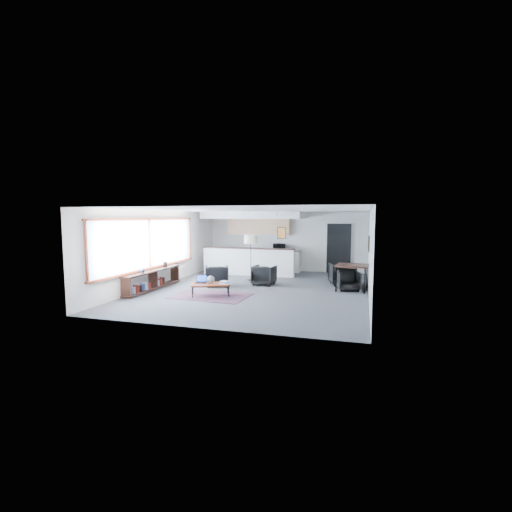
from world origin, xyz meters
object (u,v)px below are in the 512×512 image
(floor_lamp, at_px, (251,241))
(dining_chair_near, at_px, (348,281))
(dining_table, at_px, (352,267))
(dining_chair_far, at_px, (342,275))
(coffee_table, at_px, (210,284))
(armchair_right, at_px, (264,274))
(laptop, at_px, (201,280))
(armchair_left, at_px, (217,275))
(ceramic_pot, at_px, (211,280))
(microwave, at_px, (279,246))
(book_stack, at_px, (225,283))

(floor_lamp, relative_size, dining_chair_near, 2.86)
(dining_table, height_order, dining_chair_far, dining_table)
(coffee_table, relative_size, armchair_right, 1.73)
(dining_chair_near, bearing_deg, laptop, -171.14)
(armchair_left, relative_size, dining_chair_near, 1.31)
(armchair_left, height_order, floor_lamp, floor_lamp)
(ceramic_pot, bearing_deg, dining_chair_far, 39.20)
(microwave, bearing_deg, floor_lamp, -111.21)
(dining_table, height_order, dining_chair_near, dining_table)
(coffee_table, distance_m, dining_chair_near, 4.45)
(dining_chair_near, xyz_separation_m, microwave, (-3.08, 3.49, 0.81))
(microwave, bearing_deg, dining_table, -56.33)
(armchair_right, relative_size, dining_chair_far, 1.05)
(armchair_right, height_order, floor_lamp, floor_lamp)
(book_stack, height_order, dining_chair_far, dining_chair_far)
(ceramic_pot, xyz_separation_m, armchair_left, (-0.44, 1.56, -0.11))
(armchair_left, bearing_deg, coffee_table, 82.53)
(floor_lamp, height_order, dining_chair_far, floor_lamp)
(book_stack, height_order, armchair_left, armchair_left)
(armchair_left, xyz_separation_m, floor_lamp, (0.77, 1.49, 1.09))
(floor_lamp, distance_m, dining_chair_near, 3.93)
(armchair_left, bearing_deg, floor_lamp, -140.13)
(armchair_right, xyz_separation_m, floor_lamp, (-0.74, 0.81, 1.11))
(laptop, xyz_separation_m, floor_lamp, (0.67, 2.98, 1.04))
(ceramic_pot, distance_m, dining_table, 4.57)
(book_stack, relative_size, armchair_right, 0.45)
(coffee_table, height_order, laptop, laptop)
(book_stack, xyz_separation_m, dining_chair_far, (3.26, 2.94, -0.06))
(armchair_left, bearing_deg, laptop, 70.93)
(book_stack, xyz_separation_m, microwave, (0.42, 5.48, 0.69))
(floor_lamp, xyz_separation_m, dining_table, (3.73, -0.96, -0.72))
(laptop, relative_size, dining_chair_near, 0.60)
(floor_lamp, distance_m, microwave, 2.58)
(ceramic_pot, height_order, floor_lamp, floor_lamp)
(laptop, height_order, floor_lamp, floor_lamp)
(coffee_table, xyz_separation_m, book_stack, (0.44, 0.07, 0.07))
(coffee_table, xyz_separation_m, armchair_left, (-0.43, 1.57, 0.04))
(laptop, relative_size, armchair_left, 0.46)
(dining_table, bearing_deg, floor_lamp, 165.62)
(armchair_right, distance_m, floor_lamp, 1.56)
(dining_chair_near, bearing_deg, ceramic_pot, -168.40)
(dining_chair_far, bearing_deg, dining_table, 95.63)
(armchair_right, height_order, dining_chair_far, armchair_right)
(coffee_table, bearing_deg, book_stack, -14.96)
(armchair_left, relative_size, armchair_right, 1.04)
(laptop, bearing_deg, ceramic_pot, -24.96)
(dining_chair_far, bearing_deg, book_stack, 25.79)
(ceramic_pot, distance_m, dining_chair_near, 4.45)
(book_stack, distance_m, dining_table, 4.17)
(book_stack, xyz_separation_m, armchair_left, (-0.87, 1.50, -0.03))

